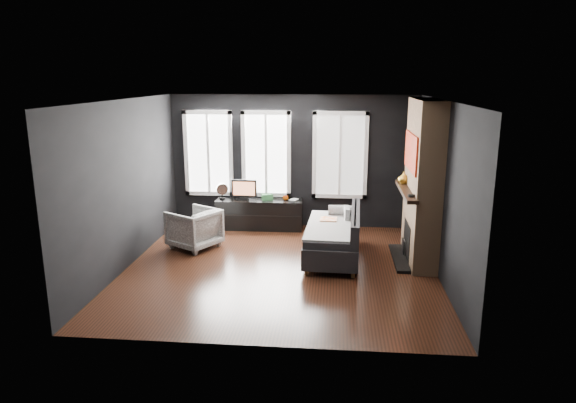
# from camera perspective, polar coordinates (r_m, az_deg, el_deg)

# --- Properties ---
(floor) EXTENTS (5.00, 5.00, 0.00)m
(floor) POSITION_cam_1_polar(r_m,az_deg,el_deg) (8.45, -0.87, -7.40)
(floor) COLOR black
(floor) RESTS_ON ground
(ceiling) EXTENTS (5.00, 5.00, 0.00)m
(ceiling) POSITION_cam_1_polar(r_m,az_deg,el_deg) (7.89, -0.94, 11.21)
(ceiling) COLOR white
(ceiling) RESTS_ON ground
(wall_back) EXTENTS (5.00, 0.02, 2.70)m
(wall_back) POSITION_cam_1_polar(r_m,az_deg,el_deg) (10.51, 0.58, 4.45)
(wall_back) COLOR black
(wall_back) RESTS_ON ground
(wall_left) EXTENTS (0.02, 5.00, 2.70)m
(wall_left) POSITION_cam_1_polar(r_m,az_deg,el_deg) (8.69, -17.52, 1.83)
(wall_left) COLOR black
(wall_left) RESTS_ON ground
(wall_right) EXTENTS (0.02, 5.00, 2.70)m
(wall_right) POSITION_cam_1_polar(r_m,az_deg,el_deg) (8.18, 16.78, 1.17)
(wall_right) COLOR black
(wall_right) RESTS_ON ground
(windows) EXTENTS (4.00, 0.16, 1.76)m
(windows) POSITION_cam_1_polar(r_m,az_deg,el_deg) (10.40, -1.94, 10.06)
(windows) COLOR white
(windows) RESTS_ON wall_back
(fireplace) EXTENTS (0.70, 1.62, 2.70)m
(fireplace) POSITION_cam_1_polar(r_m,az_deg,el_deg) (8.72, 14.74, 2.06)
(fireplace) COLOR #93724C
(fireplace) RESTS_ON floor
(sofa) EXTENTS (1.07, 2.00, 0.84)m
(sofa) POSITION_cam_1_polar(r_m,az_deg,el_deg) (8.84, 5.03, -3.60)
(sofa) COLOR #28272A
(sofa) RESTS_ON floor
(stripe_pillow) EXTENTS (0.11, 0.36, 0.36)m
(stripe_pillow) POSITION_cam_1_polar(r_m,az_deg,el_deg) (9.20, 6.54, -1.73)
(stripe_pillow) COLOR gray
(stripe_pillow) RESTS_ON sofa
(armchair) EXTENTS (1.01, 1.03, 0.79)m
(armchair) POSITION_cam_1_polar(r_m,az_deg,el_deg) (9.48, -10.40, -2.74)
(armchair) COLOR silver
(armchair) RESTS_ON floor
(media_console) EXTENTS (1.76, 0.58, 0.60)m
(media_console) POSITION_cam_1_polar(r_m,az_deg,el_deg) (10.56, -3.16, -1.35)
(media_console) COLOR black
(media_console) RESTS_ON floor
(monitor) EXTENTS (0.52, 0.13, 0.47)m
(monitor) POSITION_cam_1_polar(r_m,az_deg,el_deg) (10.44, -4.90, 1.46)
(monitor) COLOR black
(monitor) RESTS_ON media_console
(desk_fan) EXTENTS (0.31, 0.31, 0.34)m
(desk_fan) POSITION_cam_1_polar(r_m,az_deg,el_deg) (10.54, -7.32, 1.17)
(desk_fan) COLOR #9A9A9A
(desk_fan) RESTS_ON media_console
(mug) EXTENTS (0.13, 0.12, 0.11)m
(mug) POSITION_cam_1_polar(r_m,az_deg,el_deg) (10.38, -0.28, 0.44)
(mug) COLOR #D04D07
(mug) RESTS_ON media_console
(book) EXTENTS (0.14, 0.06, 0.20)m
(book) POSITION_cam_1_polar(r_m,az_deg,el_deg) (10.41, 0.30, 0.73)
(book) COLOR #9F9180
(book) RESTS_ON media_console
(storage_box) EXTENTS (0.25, 0.20, 0.12)m
(storage_box) POSITION_cam_1_polar(r_m,az_deg,el_deg) (10.42, -2.33, 0.51)
(storage_box) COLOR #33723C
(storage_box) RESTS_ON media_console
(mantel_vase) EXTENTS (0.26, 0.27, 0.20)m
(mantel_vase) POSITION_cam_1_polar(r_m,az_deg,el_deg) (9.13, 12.74, 2.56)
(mantel_vase) COLOR orange
(mantel_vase) RESTS_ON fireplace
(mantel_clock) EXTENTS (0.12, 0.12, 0.04)m
(mantel_clock) POSITION_cam_1_polar(r_m,az_deg,el_deg) (8.18, 13.57, 0.63)
(mantel_clock) COLOR black
(mantel_clock) RESTS_ON fireplace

